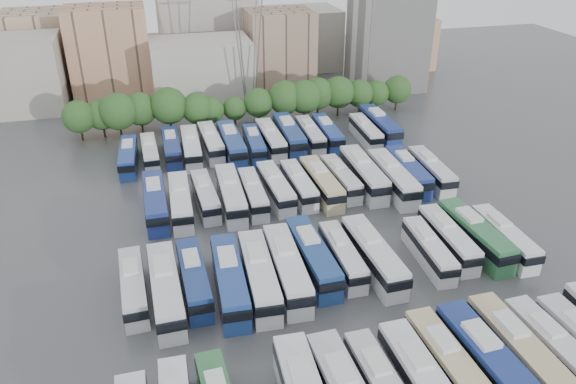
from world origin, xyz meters
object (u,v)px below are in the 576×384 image
object	(u,v)px
bus_r1_s5	(287,268)
bus_r1_s0	(133,286)
bus_r3_s8	(289,135)
bus_r2_s7	(299,184)
bus_r3_s10	(327,133)
bus_r1_s13	(504,237)
bus_r1_s2	(194,278)
apartment_tower	(389,27)
bus_r2_s9	(341,178)
bus_r3_s2	(172,147)
bus_r3_s4	(211,142)
bus_r2_s6	(276,187)
bus_r0_s11	(555,350)
bus_r1_s11	(448,238)
bus_r0_s8	(449,365)
bus_r1_s8	(373,255)
bus_r1_s1	(166,289)
bus_r2_s5	(253,193)
bus_r3_s7	(271,139)
bus_r3_s13	(380,125)
bus_r1_s6	(312,256)
bus_r2_s10	(363,174)
bus_r2_s8	(321,183)
bus_r3_s1	(150,152)
electricity_pylon	(247,13)
bus_r2_s11	(393,178)
bus_r3_s3	(191,147)
bus_r0_s7	(423,384)
bus_r0_s9	(489,365)
bus_r3_s12	(366,131)
bus_r2_s3	(205,196)
bus_r2_s1	(155,201)
bus_r3_s5	(232,143)
bus_r2_s2	(180,201)
bus_r2_s12	(408,171)
bus_r1_s3	(230,280)
bus_r1_s10	(429,250)
bus_r1_s4	(259,275)
bus_r3_s9	(310,135)
bus_r2_s4	(231,194)
bus_r0_s10	(518,351)
bus_r2_s13	(431,170)
bus_r3_s0	(128,156)
bus_r1_s7	(342,255)
bus_r3_s6	(254,144)

from	to	relation	value
bus_r1_s5	bus_r1_s0	bearing A→B (deg)	177.32
bus_r1_s5	bus_r3_s8	bearing A→B (deg)	77.02
bus_r2_s7	bus_r3_s10	bearing A→B (deg)	59.08
bus_r1_s13	bus_r1_s5	bearing A→B (deg)	-179.74
bus_r1_s2	apartment_tower	bearing A→B (deg)	51.12
bus_r2_s9	bus_r3_s2	bearing A→B (deg)	140.41
bus_r3_s4	bus_r2_s7	bearing A→B (deg)	-63.61
bus_r2_s6	bus_r0_s11	bearing A→B (deg)	-68.31
bus_r2_s7	bus_r1_s11	bearing A→B (deg)	-54.63
bus_r0_s8	bus_r1_s8	world-z (taller)	bus_r1_s8
bus_r1_s1	bus_r2_s5	size ratio (longest dim) A/B	1.17
bus_r1_s11	bus_r2_s9	size ratio (longest dim) A/B	1.04
bus_r3_s7	bus_r3_s13	xyz separation A→B (m)	(19.82, 0.87, 0.18)
bus_r1_s6	bus_r2_s10	xyz separation A→B (m)	(13.23, 18.14, 0.10)
bus_r2_s8	bus_r3_s1	bearing A→B (deg)	140.83
electricity_pylon	bus_r3_s2	distance (m)	30.51
bus_r1_s1	bus_r2_s11	xyz separation A→B (m)	(33.01, 17.74, 0.07)
bus_r2_s6	bus_r3_s13	xyz separation A→B (m)	(23.11, 17.96, 0.23)
bus_r1_s13	bus_r3_s3	world-z (taller)	bus_r3_s3
bus_r0_s7	bus_r0_s9	distance (m)	6.45
bus_r0_s8	bus_r3_s12	world-z (taller)	bus_r0_s8
bus_r2_s8	bus_r2_s3	bearing A→B (deg)	176.02
bus_r3_s12	bus_r2_s1	bearing A→B (deg)	-153.15
bus_r1_s8	bus_r2_s6	world-z (taller)	bus_r1_s8
bus_r2_s11	bus_r3_s12	size ratio (longest dim) A/B	1.19
bus_r0_s8	bus_r3_s5	xyz separation A→B (m)	(-10.02, 52.83, 0.17)
bus_r2_s2	bus_r3_s10	size ratio (longest dim) A/B	1.03
bus_r2_s8	bus_r0_s7	bearing A→B (deg)	-96.36
bus_r1_s11	bus_r2_s11	xyz separation A→B (m)	(0.07, 16.05, 0.29)
bus_r2_s12	bus_r3_s3	bearing A→B (deg)	153.09
bus_r2_s2	bus_r3_s4	bearing A→B (deg)	72.63
bus_r1_s3	bus_r3_s3	world-z (taller)	bus_r1_s3
bus_r2_s1	bus_r3_s8	world-z (taller)	bus_r3_s8
bus_r1_s10	bus_r1_s4	bearing A→B (deg)	-176.03
bus_r0_s11	bus_r3_s9	bearing A→B (deg)	94.21
bus_r1_s8	bus_r2_s4	xyz separation A→B (m)	(-13.04, 18.48, -0.00)
bus_r0_s10	bus_r2_s13	size ratio (longest dim) A/B	1.07
bus_r1_s1	bus_r3_s0	bearing A→B (deg)	94.02
bus_r2_s13	bus_r3_s10	world-z (taller)	bus_r2_s13
bus_r0_s7	bus_r2_s2	size ratio (longest dim) A/B	1.03
bus_r1_s7	bus_r2_s3	distance (m)	22.45
bus_r3_s8	bus_r3_s10	size ratio (longest dim) A/B	1.13
bus_r3_s6	bus_r3_s7	xyz separation A→B (m)	(2.99, 0.91, 0.15)
bus_r3_s0	bus_r3_s5	xyz separation A→B (m)	(16.33, 0.46, 0.27)
bus_r0_s8	bus_r3_s10	bearing A→B (deg)	81.09
bus_r1_s1	bus_r1_s5	world-z (taller)	bus_r1_s5
bus_r2_s12	bus_r2_s9	bearing A→B (deg)	179.10
apartment_tower	bus_r2_s5	xyz separation A→B (m)	(-39.10, -45.99, -11.26)
bus_r2_s13	bus_r3_s8	xyz separation A→B (m)	(-16.84, 18.19, 0.24)
bus_r1_s8	bus_r3_s3	size ratio (longest dim) A/B	1.06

